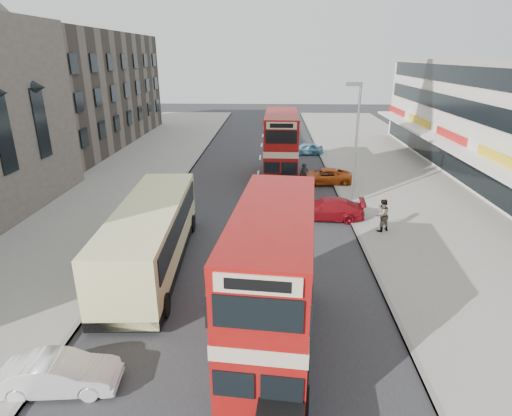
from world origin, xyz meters
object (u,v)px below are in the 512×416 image
(pedestrian_near, at_px, (382,215))
(coach, at_px, (151,234))
(car_right_b, at_px, (324,176))
(bus_second, at_px, (281,146))
(car_left_front, at_px, (60,374))
(car_right_c, at_px, (306,149))
(street_lamp, at_px, (355,136))
(cyclist, at_px, (304,182))
(bus_main, at_px, (273,282))
(car_right_a, at_px, (327,209))

(pedestrian_near, bearing_deg, coach, -7.48)
(car_right_b, bearing_deg, bus_second, -115.34)
(coach, bearing_deg, car_left_front, -98.23)
(coach, distance_m, car_right_c, 26.10)
(street_lamp, relative_size, coach, 0.73)
(street_lamp, bearing_deg, bus_second, 124.34)
(pedestrian_near, height_order, cyclist, cyclist)
(bus_main, relative_size, car_right_c, 2.62)
(pedestrian_near, bearing_deg, street_lamp, -105.60)
(street_lamp, xyz_separation_m, bus_main, (-5.25, -14.73, -2.16))
(car_right_b, bearing_deg, pedestrian_near, 11.86)
(bus_main, bearing_deg, car_left_front, 24.42)
(pedestrian_near, distance_m, cyclist, 8.46)
(street_lamp, height_order, bus_second, street_lamp)
(coach, xyz_separation_m, pedestrian_near, (12.00, 4.45, -0.60))
(street_lamp, relative_size, cyclist, 3.70)
(car_right_a, bearing_deg, car_left_front, -28.70)
(cyclist, bearing_deg, car_right_a, -82.73)
(car_right_c, xyz_separation_m, pedestrian_near, (2.87, -19.98, 0.52))
(car_right_a, xyz_separation_m, car_right_c, (-0.01, 17.86, -0.07))
(bus_main, height_order, car_right_b, bus_main)
(coach, distance_m, car_right_b, 17.25)
(car_left_front, bearing_deg, bus_main, -76.27)
(bus_second, xyz_separation_m, car_left_front, (-7.11, -23.69, -2.14))
(car_right_a, distance_m, car_right_c, 17.86)
(bus_second, bearing_deg, pedestrian_near, 117.54)
(car_right_b, bearing_deg, street_lamp, 12.25)
(street_lamp, distance_m, pedestrian_near, 5.89)
(coach, relative_size, car_right_b, 2.51)
(coach, xyz_separation_m, cyclist, (8.09, 11.95, -0.95))
(cyclist, bearing_deg, street_lamp, -49.40)
(bus_main, xyz_separation_m, car_right_a, (3.37, 12.34, -1.96))
(car_right_c, distance_m, cyclist, 12.52)
(car_left_front, height_order, car_right_a, car_right_a)
(car_right_b, height_order, car_right_c, car_right_b)
(street_lamp, relative_size, car_right_a, 1.76)
(bus_second, distance_m, car_left_front, 24.82)
(bus_second, height_order, car_left_front, bus_second)
(car_right_a, relative_size, car_right_c, 1.31)
(car_left_front, relative_size, car_right_b, 0.80)
(street_lamp, relative_size, car_left_front, 2.29)
(car_right_a, xyz_separation_m, cyclist, (-1.05, 5.38, 0.10))
(bus_second, height_order, cyclist, bus_second)
(car_left_front, bearing_deg, pedestrian_near, -50.76)
(car_left_front, relative_size, car_right_a, 0.77)
(car_right_c, bearing_deg, pedestrian_near, 4.60)
(street_lamp, xyz_separation_m, car_right_a, (-1.88, -2.39, -4.12))
(car_right_c, bearing_deg, coach, -24.08)
(bus_main, relative_size, coach, 0.83)
(bus_second, bearing_deg, car_right_a, 107.75)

